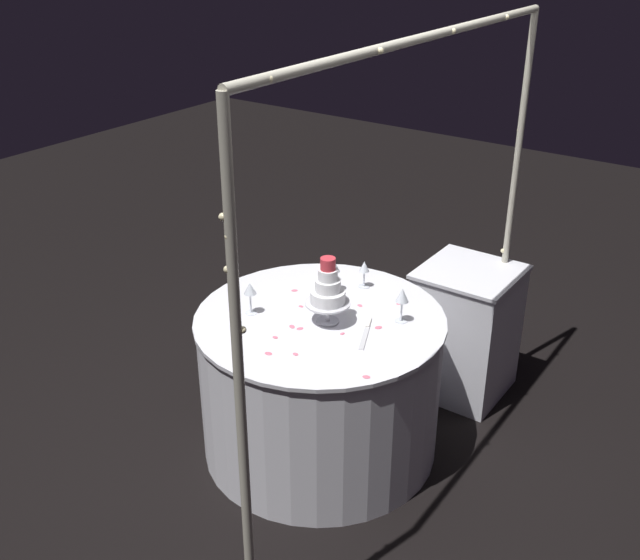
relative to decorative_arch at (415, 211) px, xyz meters
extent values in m
plane|color=black|center=(0.00, -0.49, -1.45)|extent=(12.00, 12.00, 0.00)
cylinder|color=#B7B29E|center=(-1.14, 0.00, -0.37)|extent=(0.04, 0.04, 2.15)
cylinder|color=#B7B29E|center=(1.14, 0.00, -0.37)|extent=(0.04, 0.04, 2.15)
cylinder|color=#B7B29E|center=(0.00, 0.00, 0.70)|extent=(2.28, 0.04, 0.04)
sphere|color=#F9EAB2|center=(-1.15, 0.00, -0.53)|extent=(0.02, 0.02, 0.02)
sphere|color=#F9EAB2|center=(1.13, 0.01, -0.03)|extent=(0.02, 0.02, 0.02)
sphere|color=#F9EAB2|center=(-0.74, 0.02, 0.70)|extent=(0.02, 0.02, 0.02)
sphere|color=#F9EAB2|center=(-1.12, 0.00, -1.11)|extent=(0.02, 0.02, 0.02)
sphere|color=#F9EAB2|center=(1.15, 0.00, 0.28)|extent=(0.02, 0.02, 0.02)
sphere|color=#F9EAB2|center=(-0.20, 0.02, 0.70)|extent=(0.02, 0.02, 0.02)
sphere|color=#F9EAB2|center=(-1.16, -0.01, -0.87)|extent=(0.02, 0.02, 0.02)
sphere|color=#F9EAB2|center=(1.15, -0.02, 0.34)|extent=(0.02, 0.02, 0.02)
sphere|color=#F9EAB2|center=(0.36, 0.02, 0.70)|extent=(0.02, 0.02, 0.02)
sphere|color=#F9EAB2|center=(-1.13, -0.02, -0.60)|extent=(0.02, 0.02, 0.02)
sphere|color=#F9EAB2|center=(1.15, -0.01, 0.17)|extent=(0.02, 0.02, 0.02)
sphere|color=#F9EAB2|center=(0.96, 0.01, 0.70)|extent=(0.02, 0.02, 0.02)
sphere|color=#F9EAB2|center=(-1.14, -0.01, 0.10)|extent=(0.02, 0.02, 0.02)
cylinder|color=white|center=(0.00, -0.49, -1.07)|extent=(1.22, 1.22, 0.76)
cylinder|color=white|center=(0.00, -0.49, -0.67)|extent=(1.25, 1.25, 0.02)
cube|color=white|center=(-0.93, -0.11, -1.07)|extent=(0.51, 0.51, 0.76)
cube|color=white|center=(-0.93, -0.11, -0.68)|extent=(0.53, 0.53, 0.02)
cylinder|color=silver|center=(0.02, -0.43, -0.66)|extent=(0.11, 0.11, 0.01)
cylinder|color=silver|center=(0.02, -0.43, -0.61)|extent=(0.02, 0.02, 0.09)
cylinder|color=silver|center=(0.02, -0.43, -0.56)|extent=(0.22, 0.22, 0.01)
cylinder|color=white|center=(0.02, -0.43, -0.53)|extent=(0.17, 0.17, 0.06)
cylinder|color=white|center=(0.02, -0.43, -0.47)|extent=(0.12, 0.12, 0.06)
cylinder|color=white|center=(0.02, -0.43, -0.41)|extent=(0.09, 0.09, 0.06)
cylinder|color=#CC333D|center=(0.02, -0.43, -0.35)|extent=(0.07, 0.07, 0.06)
cylinder|color=silver|center=(-0.40, -0.49, -0.66)|extent=(0.06, 0.06, 0.00)
cylinder|color=silver|center=(-0.40, -0.49, -0.62)|extent=(0.01, 0.01, 0.09)
cone|color=silver|center=(-0.40, -0.49, -0.54)|extent=(0.05, 0.05, 0.06)
cylinder|color=silver|center=(-0.19, -0.14, -0.66)|extent=(0.06, 0.06, 0.00)
cylinder|color=silver|center=(-0.19, -0.14, -0.61)|extent=(0.01, 0.01, 0.11)
cone|color=silver|center=(-0.19, -0.14, -0.52)|extent=(0.06, 0.06, 0.07)
cylinder|color=silver|center=(0.17, -0.79, -0.66)|extent=(0.06, 0.06, 0.00)
cylinder|color=silver|center=(0.17, -0.79, -0.61)|extent=(0.01, 0.01, 0.10)
cone|color=silver|center=(0.17, -0.79, -0.53)|extent=(0.06, 0.06, 0.06)
cylinder|color=silver|center=(-0.27, -0.59, -0.66)|extent=(0.06, 0.06, 0.00)
cylinder|color=silver|center=(-0.27, -0.59, -0.61)|extent=(0.01, 0.01, 0.11)
cone|color=silver|center=(-0.27, -0.59, -0.52)|extent=(0.07, 0.07, 0.07)
cube|color=silver|center=(0.05, -0.20, -0.66)|extent=(0.21, 0.11, 0.01)
cube|color=white|center=(-0.08, -0.26, -0.66)|extent=(0.09, 0.05, 0.01)
ellipsoid|color=#EA6B84|center=(-0.07, -0.20, -0.66)|extent=(0.05, 0.04, 0.00)
ellipsoid|color=#EA6B84|center=(-0.34, -0.24, -0.66)|extent=(0.04, 0.03, 0.00)
ellipsoid|color=#EA6B84|center=(0.32, -0.02, -0.66)|extent=(0.04, 0.04, 0.00)
ellipsoid|color=#EA6B84|center=(0.41, -0.48, -0.66)|extent=(0.03, 0.04, 0.00)
ellipsoid|color=#EA6B84|center=(0.15, -0.50, -0.66)|extent=(0.04, 0.04, 0.00)
ellipsoid|color=#EA6B84|center=(0.28, -0.54, -0.66)|extent=(0.02, 0.03, 0.00)
ellipsoid|color=#EA6B84|center=(-0.03, -0.63, -0.66)|extent=(0.02, 0.03, 0.00)
ellipsoid|color=#EA6B84|center=(-0.21, -0.39, -0.66)|extent=(0.03, 0.04, 0.00)
ellipsoid|color=#EA6B84|center=(0.16, -0.54, -0.66)|extent=(0.04, 0.04, 0.00)
ellipsoid|color=#EA6B84|center=(0.07, -0.31, -0.66)|extent=(0.03, 0.02, 0.00)
ellipsoid|color=#EA6B84|center=(-0.15, -0.76, -0.66)|extent=(0.04, 0.04, 0.00)
ellipsoid|color=#EA6B84|center=(0.35, -0.38, -0.66)|extent=(0.03, 0.03, 0.00)
camera|label=1|loc=(2.62, 1.36, 1.12)|focal=41.80mm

